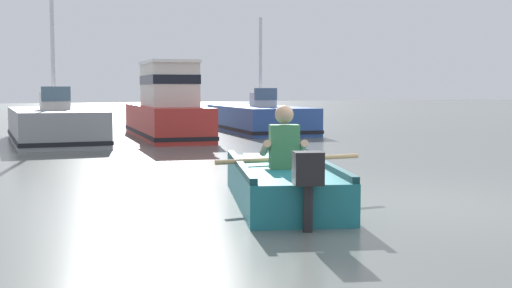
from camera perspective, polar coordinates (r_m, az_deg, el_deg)
The scene contains 5 objects.
ground_plane at distance 8.38m, azimuth 11.63°, elevation -4.93°, with size 120.00×120.00×0.00m, color slate.
rowboat_with_person at distance 8.27m, azimuth 2.14°, elevation -3.19°, with size 2.29×3.64×1.19m.
moored_boat_grey at distance 18.27m, azimuth -16.59°, elevation 1.44°, with size 2.40×5.68×4.01m.
moored_boat_red at distance 19.15m, azimuth -7.50°, elevation 2.85°, with size 2.45×6.16×2.13m.
moored_boat_blue at distance 21.61m, azimuth 0.27°, elevation 2.06°, with size 2.93×5.79×3.60m.
Camera 1 is at (-5.02, -6.57, 1.39)m, focal length 47.67 mm.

